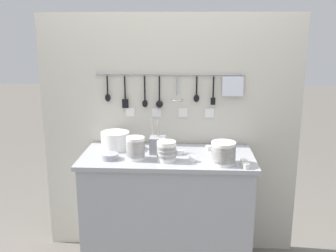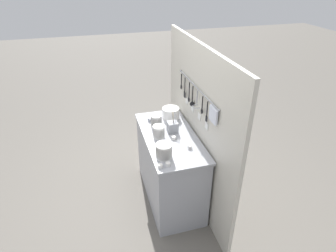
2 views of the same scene
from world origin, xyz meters
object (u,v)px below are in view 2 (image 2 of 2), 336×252
(cutlery_caddy, at_px, (172,127))
(cup_back_right, at_px, (174,138))
(cup_back_left, at_px, (162,144))
(bowl_stack_short_front, at_px, (159,132))
(plate_stack, at_px, (171,113))
(cup_edge_far, at_px, (160,166))
(bowl_stack_tall_left, at_px, (164,151))
(cup_front_left, at_px, (190,147))
(steel_mixing_bowl, at_px, (152,119))
(cup_edge_near, at_px, (168,164))
(bowl_stack_wide_centre, at_px, (156,121))

(cutlery_caddy, bearing_deg, cup_back_right, -11.65)
(cutlery_caddy, bearing_deg, cup_back_left, -36.43)
(bowl_stack_short_front, height_order, plate_stack, bowl_stack_short_front)
(cup_edge_far, bearing_deg, cup_back_left, 162.06)
(cutlery_caddy, height_order, cup_back_right, cutlery_caddy)
(bowl_stack_short_front, bearing_deg, bowl_stack_tall_left, -6.35)
(cutlery_caddy, relative_size, cup_edge_far, 5.32)
(cup_front_left, bearing_deg, steel_mixing_bowl, -160.77)
(cup_back_right, bearing_deg, cup_edge_near, -23.38)
(steel_mixing_bowl, xyz_separation_m, cup_back_left, (0.58, -0.02, -0.00))
(steel_mixing_bowl, xyz_separation_m, cup_edge_far, (0.94, -0.14, -0.00))
(bowl_stack_short_front, xyz_separation_m, cup_back_left, (0.17, -0.01, -0.05))
(steel_mixing_bowl, xyz_separation_m, cup_front_left, (0.70, 0.25, -0.00))
(bowl_stack_wide_centre, relative_size, plate_stack, 0.75)
(plate_stack, relative_size, cutlery_caddy, 0.84)
(bowl_stack_wide_centre, relative_size, steel_mixing_bowl, 1.36)
(plate_stack, xyz_separation_m, cutlery_caddy, (0.33, -0.07, -0.00))
(bowl_stack_wide_centre, bearing_deg, bowl_stack_short_front, -6.13)
(cup_edge_far, height_order, cup_edge_near, same)
(bowl_stack_wide_centre, distance_m, cup_front_left, 0.58)
(steel_mixing_bowl, bearing_deg, cup_back_left, -2.13)
(plate_stack, height_order, cup_back_right, plate_stack)
(steel_mixing_bowl, xyz_separation_m, cup_edge_near, (0.93, -0.06, -0.00))
(bowl_stack_tall_left, height_order, bowl_stack_short_front, bowl_stack_tall_left)
(cup_back_left, bearing_deg, steel_mixing_bowl, 177.87)
(cutlery_caddy, relative_size, cup_back_right, 5.32)
(bowl_stack_tall_left, distance_m, cup_back_right, 0.36)
(bowl_stack_tall_left, height_order, cup_back_right, bowl_stack_tall_left)
(cup_back_left, relative_size, cup_edge_far, 1.00)
(cup_back_left, bearing_deg, cup_edge_far, -17.94)
(steel_mixing_bowl, bearing_deg, cup_front_left, 19.23)
(cup_edge_near, bearing_deg, cup_back_right, 156.62)
(steel_mixing_bowl, height_order, cup_front_left, steel_mixing_bowl)
(bowl_stack_tall_left, relative_size, cup_back_right, 3.42)
(cutlery_caddy, relative_size, cup_back_left, 5.32)
(plate_stack, height_order, cup_back_left, plate_stack)
(steel_mixing_bowl, relative_size, cup_back_right, 2.47)
(bowl_stack_wide_centre, xyz_separation_m, cup_edge_near, (0.75, -0.07, -0.06))
(bowl_stack_tall_left, height_order, plate_stack, bowl_stack_tall_left)
(bowl_stack_tall_left, xyz_separation_m, cutlery_caddy, (-0.46, 0.23, -0.02))
(cup_back_right, xyz_separation_m, cup_front_left, (0.22, 0.11, 0.00))
(bowl_stack_tall_left, relative_size, steel_mixing_bowl, 1.39)
(bowl_stack_tall_left, xyz_separation_m, bowl_stack_wide_centre, (-0.61, 0.07, 0.00))
(cutlery_caddy, distance_m, cup_edge_near, 0.65)
(plate_stack, height_order, cup_edge_near, plate_stack)
(steel_mixing_bowl, distance_m, cup_back_left, 0.58)
(cup_edge_far, bearing_deg, cup_front_left, 121.23)
(bowl_stack_short_front, relative_size, plate_stack, 0.66)
(bowl_stack_short_front, xyz_separation_m, cup_edge_far, (0.53, -0.12, -0.05))
(cup_edge_near, bearing_deg, bowl_stack_tall_left, -179.67)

